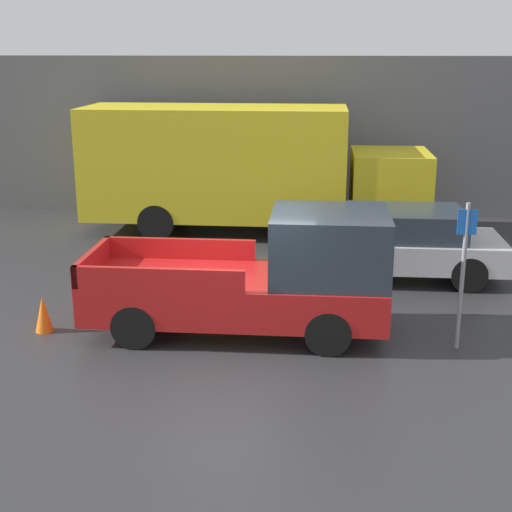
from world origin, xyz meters
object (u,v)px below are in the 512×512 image
car (400,242)px  traffic_cone (43,314)px  delivery_truck (241,166)px  parking_sign (463,268)px  pickup_truck (265,278)px

car → traffic_cone: bearing=-150.5°
delivery_truck → parking_sign: delivery_truck is taller
pickup_truck → traffic_cone: bearing=-175.5°
car → parking_sign: (0.58, -3.73, 0.60)m
car → parking_sign: size_ratio=1.79×
delivery_truck → traffic_cone: delivery_truck is taller
car → delivery_truck: bearing=136.1°
car → traffic_cone: (-6.40, -3.62, -0.45)m
pickup_truck → delivery_truck: delivery_truck is taller
delivery_truck → traffic_cone: 7.84m
car → delivery_truck: size_ratio=0.49×
car → traffic_cone: car is taller
pickup_truck → traffic_cone: 3.88m
delivery_truck → parking_sign: (4.35, -7.35, -0.39)m
pickup_truck → traffic_cone: pickup_truck is taller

